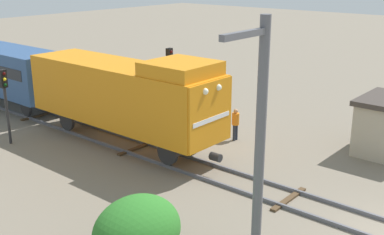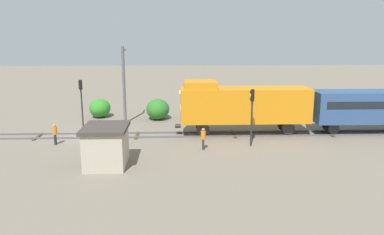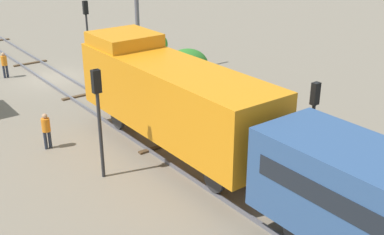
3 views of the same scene
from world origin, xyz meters
TOP-DOWN VIEW (x-y plane):
  - locomotive at (0.00, 13.44)m, footprint 2.90×11.60m
  - traffic_signal_mid at (3.40, 13.58)m, footprint 0.32×0.34m
  - traffic_signal_far at (-3.60, 18.24)m, footprint 0.32×0.34m
  - worker_by_signal at (4.20, 9.74)m, footprint 0.38×0.38m
  - catenary_mast at (-5.06, 2.59)m, footprint 1.94×0.28m
  - bush_mid at (-6.58, 5.78)m, footprint 2.92×2.39m

SIDE VIEW (x-z plane):
  - worker_by_signal at x=4.20m, z-range 0.15..1.85m
  - bush_mid at x=-6.58m, z-range 0.00..2.12m
  - traffic_signal_far at x=-3.60m, z-range 0.76..4.61m
  - locomotive at x=0.00m, z-range 0.47..5.07m
  - traffic_signal_mid at x=3.40m, z-range 0.87..5.38m
  - catenary_mast at x=-5.06m, z-range 0.24..7.80m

